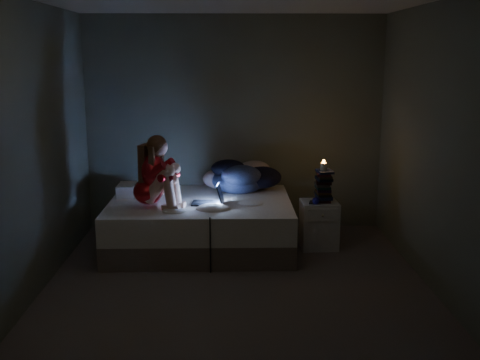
{
  "coord_description": "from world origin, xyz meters",
  "views": [
    {
      "loc": [
        -0.07,
        -5.08,
        2.13
      ],
      "look_at": [
        0.05,
        1.0,
        0.8
      ],
      "focal_mm": 43.08,
      "sensor_mm": 36.0,
      "label": 1
    }
  ],
  "objects_px": {
    "bed": "(201,224)",
    "candle": "(324,165)",
    "nightstand": "(319,225)",
    "phone": "(312,202)",
    "woman": "(147,171)",
    "laptop": "(207,194)"
  },
  "relations": [
    {
      "from": "nightstand",
      "to": "phone",
      "type": "height_order",
      "value": "phone"
    },
    {
      "from": "candle",
      "to": "phone",
      "type": "relative_size",
      "value": 0.57
    },
    {
      "from": "bed",
      "to": "nightstand",
      "type": "xyz_separation_m",
      "value": [
        1.33,
        -0.02,
        -0.01
      ]
    },
    {
      "from": "candle",
      "to": "woman",
      "type": "bearing_deg",
      "value": -172.89
    },
    {
      "from": "woman",
      "to": "phone",
      "type": "xyz_separation_m",
      "value": [
        1.78,
        0.18,
        -0.4
      ]
    },
    {
      "from": "nightstand",
      "to": "candle",
      "type": "relative_size",
      "value": 6.65
    },
    {
      "from": "bed",
      "to": "candle",
      "type": "bearing_deg",
      "value": -0.26
    },
    {
      "from": "nightstand",
      "to": "phone",
      "type": "distance_m",
      "value": 0.29
    },
    {
      "from": "woman",
      "to": "laptop",
      "type": "bearing_deg",
      "value": 25.88
    },
    {
      "from": "bed",
      "to": "woman",
      "type": "xyz_separation_m",
      "value": [
        -0.54,
        -0.24,
        0.66
      ]
    },
    {
      "from": "bed",
      "to": "laptop",
      "type": "xyz_separation_m",
      "value": [
        0.08,
        -0.16,
        0.39
      ]
    },
    {
      "from": "woman",
      "to": "phone",
      "type": "relative_size",
      "value": 5.53
    },
    {
      "from": "bed",
      "to": "phone",
      "type": "distance_m",
      "value": 1.27
    },
    {
      "from": "candle",
      "to": "nightstand",
      "type": "bearing_deg",
      "value": -162.26
    },
    {
      "from": "woman",
      "to": "candle",
      "type": "height_order",
      "value": "woman"
    },
    {
      "from": "bed",
      "to": "phone",
      "type": "height_order",
      "value": "bed"
    },
    {
      "from": "bed",
      "to": "nightstand",
      "type": "relative_size",
      "value": 3.74
    },
    {
      "from": "bed",
      "to": "candle",
      "type": "relative_size",
      "value": 24.91
    },
    {
      "from": "woman",
      "to": "phone",
      "type": "bearing_deg",
      "value": 24.15
    },
    {
      "from": "bed",
      "to": "woman",
      "type": "bearing_deg",
      "value": -155.81
    },
    {
      "from": "woman",
      "to": "phone",
      "type": "height_order",
      "value": "woman"
    },
    {
      "from": "candle",
      "to": "bed",
      "type": "bearing_deg",
      "value": 179.74
    }
  ]
}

